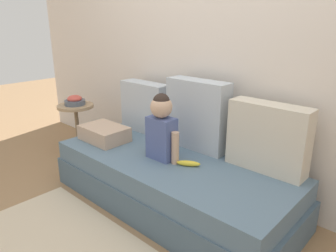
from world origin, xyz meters
TOP-DOWN VIEW (x-y plane):
  - ground_plane at (0.00, 0.00)m, footprint 12.00×12.00m
  - back_wall at (0.00, 0.54)m, footprint 5.12×0.10m
  - couch at (0.00, 0.00)m, footprint 1.92×0.82m
  - throw_pillow_left at (-0.59, 0.31)m, footprint 0.50×0.16m
  - throw_pillow_center at (0.00, 0.31)m, footprint 0.52×0.16m
  - throw_pillow_right at (0.59, 0.31)m, footprint 0.54×0.16m
  - toddler at (-0.06, -0.04)m, footprint 0.32×0.16m
  - banana at (0.17, -0.01)m, footprint 0.17×0.13m
  - folded_blanket at (-0.68, -0.10)m, footprint 0.40×0.28m
  - side_table at (-1.40, 0.07)m, footprint 0.37×0.37m
  - fruit_bowl at (-1.40, 0.07)m, footprint 0.21×0.21m

SIDE VIEW (x-z plane):
  - ground_plane at x=0.00m, z-range 0.00..0.00m
  - couch at x=0.00m, z-range 0.00..0.38m
  - banana at x=0.17m, z-range 0.38..0.42m
  - side_table at x=-1.40m, z-range 0.14..0.68m
  - folded_blanket at x=-0.68m, z-range 0.38..0.51m
  - fruit_bowl at x=-1.40m, z-range 0.53..0.63m
  - throw_pillow_left at x=-0.59m, z-range 0.38..0.84m
  - throw_pillow_right at x=0.59m, z-range 0.38..0.85m
  - toddler at x=-0.06m, z-range 0.38..0.88m
  - throw_pillow_center at x=0.00m, z-range 0.38..0.93m
  - back_wall at x=0.00m, z-range 0.00..2.50m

